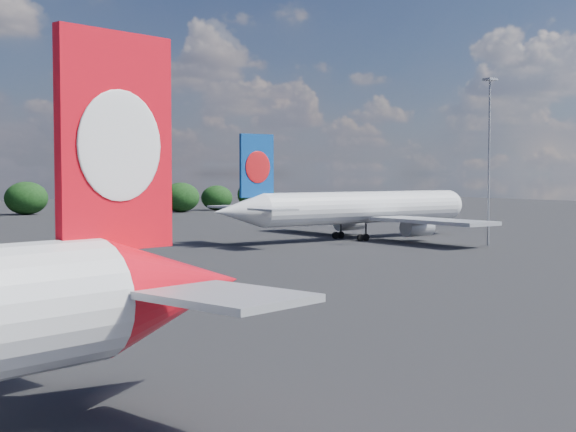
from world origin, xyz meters
TOP-DOWN VIEW (x-y plane):
  - china_southern_airliner at (65.79, 75.30)m, footprint 50.48×48.04m
  - floodlight_mast_near at (76.53, 56.36)m, footprint 1.60×1.60m

SIDE VIEW (x-z plane):
  - china_southern_airliner at x=65.79m, z-range -3.22..13.24m
  - floodlight_mast_near at x=76.53m, z-range 3.37..28.00m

